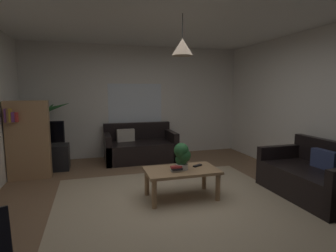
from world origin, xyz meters
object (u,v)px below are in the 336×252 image
at_px(book_on_table_1, 177,169).
at_px(book_on_table_2, 176,167).
at_px(book_on_table_0, 176,171).
at_px(tv, 43,133).
at_px(potted_plant_on_table, 182,155).
at_px(tv_stand, 45,158).
at_px(coffee_table, 182,174).
at_px(bookshelf_corner, 28,140).
at_px(couch_right_side, 313,179).
at_px(couch_under_window, 140,148).
at_px(remote_on_table_0, 197,166).
at_px(potted_palm_corner, 47,137).
at_px(pendant_lamp, 182,47).

xyz_separation_m(book_on_table_1, book_on_table_2, (-0.01, 0.00, 0.03)).
height_order(book_on_table_0, tv, tv).
xyz_separation_m(potted_plant_on_table, tv_stand, (-2.15, 2.06, -0.39)).
height_order(coffee_table, tv_stand, tv_stand).
relative_size(coffee_table, bookshelf_corner, 0.76).
bearing_deg(couch_right_side, book_on_table_1, -101.63).
bearing_deg(book_on_table_0, potted_plant_on_table, 32.98).
bearing_deg(tv_stand, book_on_table_0, -46.32).
bearing_deg(bookshelf_corner, book_on_table_0, -36.91).
bearing_deg(bookshelf_corner, book_on_table_2, -37.10).
bearing_deg(coffee_table, couch_under_window, 94.97).
bearing_deg(potted_plant_on_table, remote_on_table_0, 16.90).
xyz_separation_m(remote_on_table_0, tv_stand, (-2.42, 1.98, -0.20)).
bearing_deg(remote_on_table_0, book_on_table_2, 85.70).
height_order(couch_under_window, tv_stand, couch_under_window).
xyz_separation_m(potted_plant_on_table, potted_palm_corner, (-2.15, 2.49, -0.05)).
relative_size(book_on_table_2, potted_palm_corner, 0.11).
relative_size(remote_on_table_0, pendant_lamp, 0.29).
relative_size(book_on_table_2, potted_plant_on_table, 0.39).
height_order(book_on_table_2, potted_palm_corner, potted_palm_corner).
bearing_deg(book_on_table_2, pendant_lamp, 37.29).
xyz_separation_m(couch_right_side, book_on_table_2, (-2.02, 0.41, 0.23)).
bearing_deg(couch_right_side, bookshelf_corner, -116.26).
distance_m(couch_under_window, book_on_table_1, 2.40).
relative_size(tv_stand, pendant_lamp, 1.61).
height_order(book_on_table_0, tv_stand, tv_stand).
xyz_separation_m(couch_under_window, pendant_lamp, (0.20, -2.31, 1.90)).
xyz_separation_m(remote_on_table_0, bookshelf_corner, (-2.61, 1.51, 0.26)).
height_order(couch_right_side, tv, tv).
bearing_deg(book_on_table_2, potted_plant_on_table, 33.69).
xyz_separation_m(couch_under_window, tv_stand, (-1.94, -0.25, -0.02)).
bearing_deg(tv, book_on_table_1, -46.08).
bearing_deg(book_on_table_1, potted_plant_on_table, 36.50).
xyz_separation_m(book_on_table_0, potted_plant_on_table, (0.11, 0.07, 0.19)).
bearing_deg(book_on_table_2, remote_on_table_0, 22.33).
relative_size(book_on_table_1, potted_palm_corner, 0.10).
distance_m(book_on_table_1, potted_palm_corner, 3.28).
bearing_deg(coffee_table, bookshelf_corner, 145.63).
xyz_separation_m(book_on_table_0, potted_palm_corner, (-2.04, 2.56, 0.14)).
relative_size(potted_palm_corner, pendant_lamp, 2.52).
xyz_separation_m(coffee_table, book_on_table_2, (-0.11, -0.08, 0.14)).
xyz_separation_m(coffee_table, potted_plant_on_table, (0.00, -0.01, 0.28)).
height_order(book_on_table_1, book_on_table_2, book_on_table_2).
bearing_deg(potted_plant_on_table, tv, 136.42).
bearing_deg(couch_right_side, couch_under_window, -143.07).
relative_size(couch_under_window, potted_palm_corner, 1.11).
relative_size(book_on_table_0, potted_palm_corner, 0.11).
bearing_deg(bookshelf_corner, coffee_table, -34.37).
xyz_separation_m(coffee_table, pendant_lamp, (0.00, 0.00, 1.81)).
height_order(book_on_table_2, pendant_lamp, pendant_lamp).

